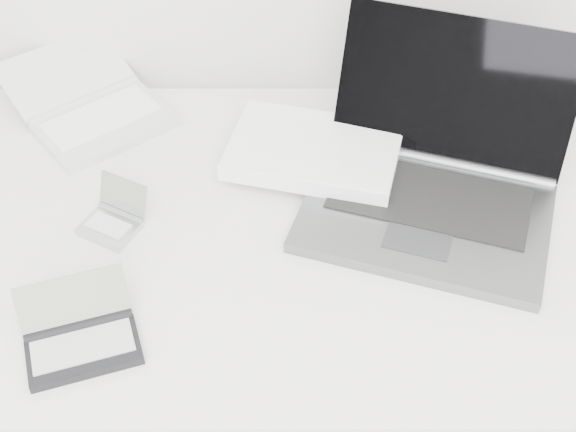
{
  "coord_description": "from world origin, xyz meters",
  "views": [
    {
      "loc": [
        -0.03,
        0.57,
        1.72
      ],
      "look_at": [
        -0.03,
        1.51,
        0.79
      ],
      "focal_mm": 50.0,
      "sensor_mm": 36.0,
      "label": 1
    }
  ],
  "objects_px": {
    "netbook_open_white": "(93,109)",
    "laptop_large": "(393,170)",
    "desk": "(305,243)",
    "palmtop_charcoal": "(81,338)"
  },
  "relations": [
    {
      "from": "desk",
      "to": "netbook_open_white",
      "type": "xyz_separation_m",
      "value": [
        -0.42,
        0.3,
        0.07
      ]
    },
    {
      "from": "palmtop_charcoal",
      "to": "netbook_open_white",
      "type": "bearing_deg",
      "value": 79.64
    },
    {
      "from": "laptop_large",
      "to": "netbook_open_white",
      "type": "xyz_separation_m",
      "value": [
        -0.58,
        0.21,
        -0.03
      ]
    },
    {
      "from": "netbook_open_white",
      "to": "palmtop_charcoal",
      "type": "relative_size",
      "value": 1.99
    },
    {
      "from": "netbook_open_white",
      "to": "palmtop_charcoal",
      "type": "height_order",
      "value": "palmtop_charcoal"
    },
    {
      "from": "desk",
      "to": "netbook_open_white",
      "type": "distance_m",
      "value": 0.52
    },
    {
      "from": "laptop_large",
      "to": "netbook_open_white",
      "type": "distance_m",
      "value": 0.61
    },
    {
      "from": "netbook_open_white",
      "to": "palmtop_charcoal",
      "type": "bearing_deg",
      "value": -120.46
    },
    {
      "from": "laptop_large",
      "to": "palmtop_charcoal",
      "type": "xyz_separation_m",
      "value": [
        -0.5,
        -0.35,
        -0.03
      ]
    },
    {
      "from": "netbook_open_white",
      "to": "laptop_large",
      "type": "bearing_deg",
      "value": -58.52
    }
  ]
}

